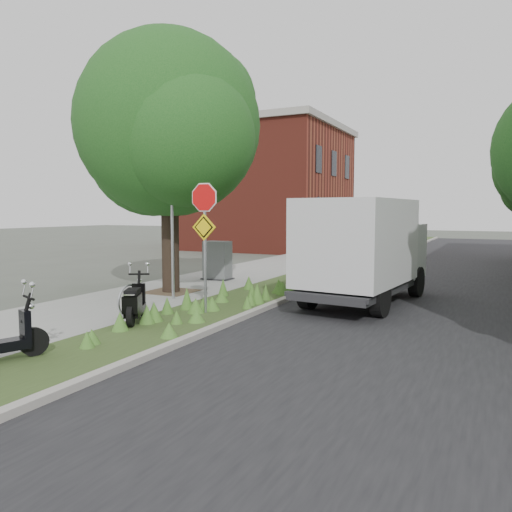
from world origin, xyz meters
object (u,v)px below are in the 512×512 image
at_px(sign_assembly, 204,221).
at_px(utility_cabinet, 217,261).
at_px(scooter_near, 134,306).
at_px(box_truck, 364,246).

relative_size(sign_assembly, utility_cabinet, 2.36).
relative_size(scooter_near, box_truck, 0.26).
bearing_deg(sign_assembly, box_truck, 49.12).
bearing_deg(sign_assembly, utility_cabinet, 117.75).
relative_size(sign_assembly, scooter_near, 2.22).
bearing_deg(box_truck, sign_assembly, -130.88).
height_order(sign_assembly, scooter_near, sign_assembly).
bearing_deg(scooter_near, box_truck, 53.08).
height_order(scooter_near, utility_cabinet, utility_cabinet).
relative_size(sign_assembly, box_truck, 0.58).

